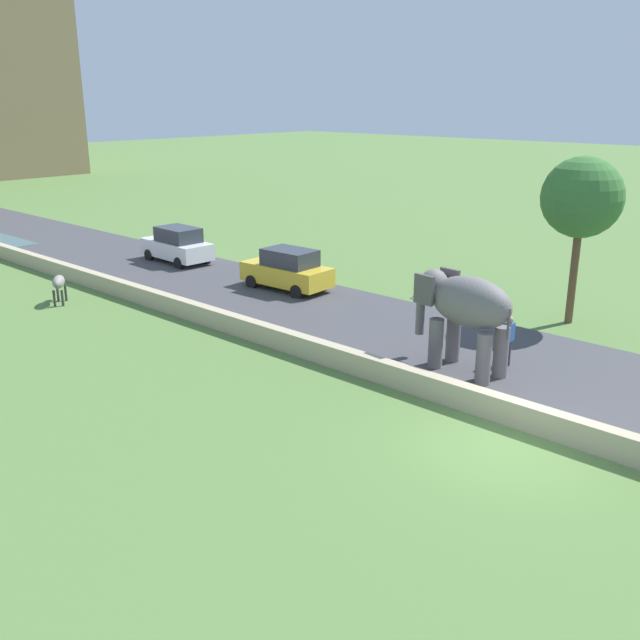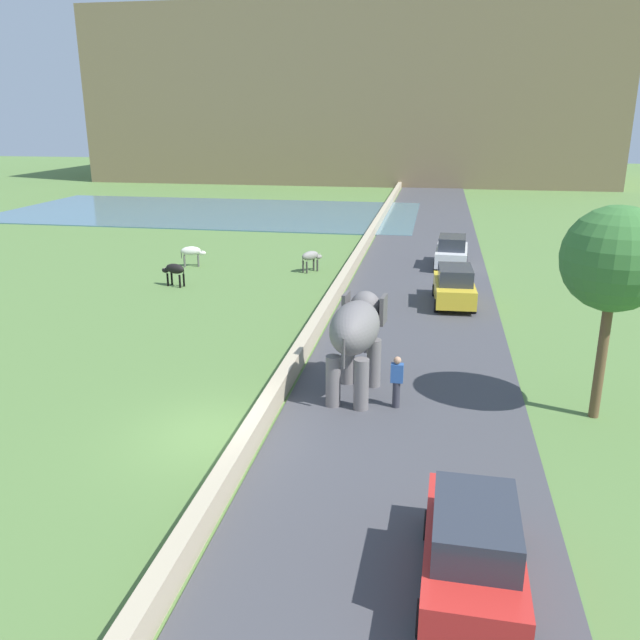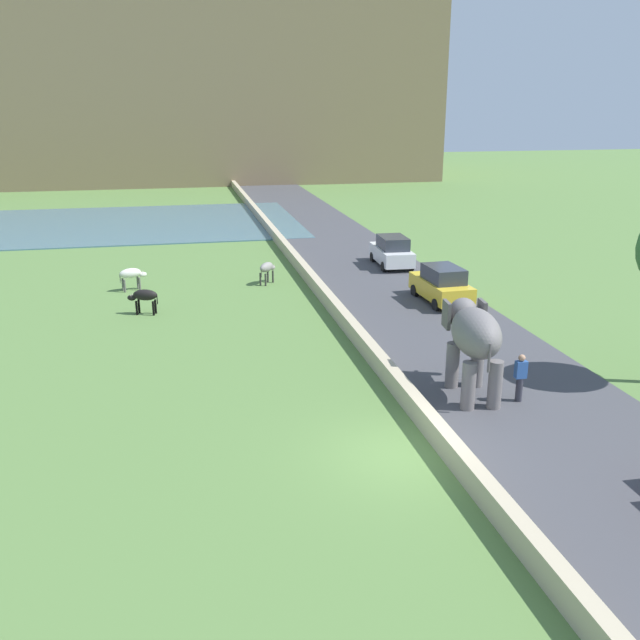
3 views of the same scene
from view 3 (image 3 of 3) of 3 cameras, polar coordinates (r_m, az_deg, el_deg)
The scene contains 12 objects.
ground_plane at distance 19.41m, azimuth 6.61°, elevation -10.89°, with size 220.00×220.00×0.00m, color #567A3D.
road_surface at distance 38.76m, azimuth 4.34°, elevation 3.79°, with size 7.00×120.00×0.06m, color #424247.
barrier_wall at distance 35.92m, azimuth -0.59°, elevation 3.24°, with size 0.40×110.00×0.68m, color tan.
lake at distance 57.36m, azimuth -20.35°, elevation 7.25°, with size 36.00×18.00×0.08m, color slate.
hill_distant at distance 93.07m, azimuth -12.82°, elevation 17.85°, with size 64.00×28.00×20.81m, color #7F6B4C.
elephant at distance 22.65m, azimuth 12.43°, elevation -1.33°, with size 1.68×3.54×2.99m.
person_beside_elephant at distance 22.90m, azimuth 16.06°, elevation -4.52°, with size 0.36×0.22×1.63m.
car_yellow at distance 33.42m, azimuth 9.93°, elevation 2.87°, with size 1.93×4.07×1.80m.
car_white at distance 40.48m, azimuth 5.90°, elevation 5.59°, with size 1.92×4.07×1.80m.
cow_black at distance 32.14m, azimuth -14.19°, elevation 1.90°, with size 1.42×0.75×1.15m.
cow_white at distance 36.41m, azimuth -15.16°, elevation 3.63°, with size 1.42×0.80×1.15m.
cow_grey at distance 36.57m, azimuth -4.36°, elevation 4.25°, with size 1.12×1.30×1.15m.
Camera 3 is at (-5.67, -16.12, 9.19)m, focal length 39.12 mm.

